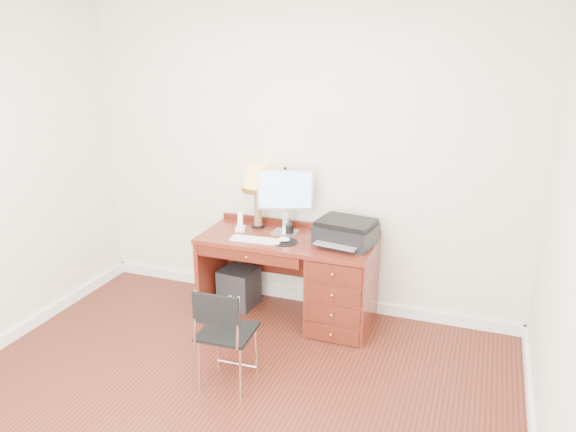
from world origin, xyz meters
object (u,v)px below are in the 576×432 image
at_px(chair, 223,328).
at_px(equipment_box, 239,287).
at_px(leg_lamp, 257,182).
at_px(desk, 323,279).
at_px(monitor, 286,193).
at_px(phone, 241,225).
at_px(printer, 346,232).

bearing_deg(chair, equipment_box, 107.31).
bearing_deg(leg_lamp, desk, -14.06).
relative_size(monitor, phone, 3.14).
height_order(phone, chair, phone).
height_order(printer, phone, printer).
height_order(monitor, leg_lamp, leg_lamp).
distance_m(desk, phone, 0.87).
xyz_separation_m(printer, leg_lamp, (-0.85, 0.14, 0.32)).
relative_size(desk, leg_lamp, 2.62).
xyz_separation_m(monitor, equipment_box, (-0.44, -0.08, -0.92)).
bearing_deg(printer, equipment_box, -172.19).
distance_m(leg_lamp, phone, 0.41).
bearing_deg(monitor, equipment_box, 172.23).
distance_m(printer, equipment_box, 1.21).
bearing_deg(desk, monitor, 161.63).
distance_m(monitor, leg_lamp, 0.29).
height_order(printer, leg_lamp, leg_lamp).
distance_m(monitor, printer, 0.63).
xyz_separation_m(desk, monitor, (-0.38, 0.13, 0.69)).
height_order(phone, equipment_box, phone).
bearing_deg(chair, leg_lamp, 99.43).
relative_size(monitor, chair, 0.72).
bearing_deg(phone, monitor, 0.36).
xyz_separation_m(printer, chair, (-0.56, -1.18, -0.38)).
distance_m(printer, phone, 0.96).
xyz_separation_m(desk, leg_lamp, (-0.66, 0.17, 0.76)).
distance_m(desk, chair, 1.21).
bearing_deg(desk, chair, -108.23).
height_order(leg_lamp, phone, leg_lamp).
bearing_deg(monitor, desk, -36.04).
relative_size(printer, leg_lamp, 0.90).
bearing_deg(chair, phone, 105.79).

